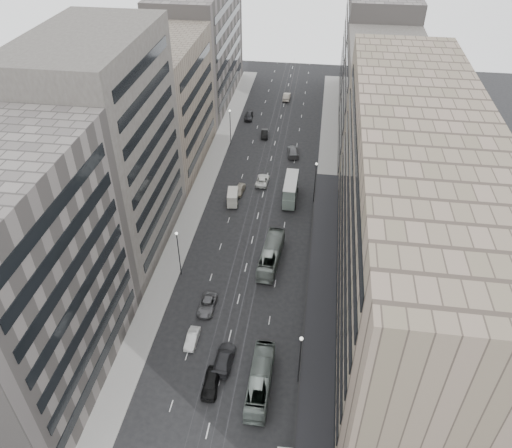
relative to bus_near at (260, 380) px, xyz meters
The scene contains 29 objects.
ground 8.47m from the bus_near, 128.23° to the left, with size 220.00×220.00×0.00m, color black.
sidewalk_right 44.60m from the bus_near, 81.17° to the left, with size 4.00×125.00×0.15m, color gray.
sidewalk_left 47.29m from the bus_near, 111.28° to the left, with size 4.00×125.00×0.15m, color gray.
department_store 25.66m from the bus_near, 41.75° to the left, with size 19.20×60.00×30.00m.
building_right_mid 61.69m from the bus_near, 74.40° to the left, with size 15.00×28.00×24.00m, color #44403B.
building_right_far 90.91m from the bus_near, 79.54° to the left, with size 15.00×32.00×28.00m, color slate.
building_left_a 29.92m from the bus_near, behind, with size 15.00×28.00×30.00m, color slate.
building_left_b 40.05m from the bus_near, 136.22° to the left, with size 15.00×26.00×34.00m, color #44403B.
building_left_c 59.94m from the bus_near, 116.90° to the left, with size 15.00×28.00×25.00m, color #6D6255.
building_left_d 90.47m from the bus_near, 107.31° to the left, with size 15.00×38.00×28.00m, color slate.
lamp_right_near 6.07m from the bus_near, 18.80° to the left, with size 0.44×0.44×8.32m.
lamp_right_far 41.96m from the bus_near, 83.76° to the left, with size 0.44×0.44×8.32m.
lamp_left_near 24.05m from the bus_near, 128.70° to the left, with size 0.44×0.44×8.32m.
lamp_left_far 63.42m from the bus_near, 103.57° to the left, with size 0.44×0.44×8.32m.
bus_near is the anchor object (origin of this frame).
bus_far 23.42m from the bus_near, 93.39° to the left, with size 2.62×11.21×3.12m, color gray.
double_decker 41.41m from the bus_near, 89.78° to the left, with size 2.58×8.17×4.46m.
panel_van 40.07m from the bus_near, 104.92° to the left, with size 2.43×4.33×2.61m.
sedan_0 6.05m from the bus_near, behind, with size 1.93×4.79×1.63m, color black.
sedan_1 11.56m from the bus_near, 149.65° to the left, with size 1.40×4.03×1.33m, color silver.
sedan_2 15.28m from the bus_near, 127.56° to the left, with size 2.24×4.85×1.35m, color #5F5E61.
sedan_3 5.96m from the bus_near, 148.90° to the left, with size 2.29×5.63×1.63m, color #28292B.
sedan_4 43.55m from the bus_near, 102.89° to the left, with size 1.70×4.22×1.44m, color #A09785.
sedan_5 66.94m from the bus_near, 96.75° to the left, with size 1.48×4.26×1.40m, color black.
sedan_6 46.89m from the bus_near, 97.05° to the left, with size 2.33×5.05×1.40m, color white.
sedan_7 58.88m from the bus_near, 90.72° to the left, with size 2.33×5.72×1.66m, color #5D5D60.
sedan_8 76.31m from the bus_near, 99.72° to the left, with size 1.90×4.73×1.61m, color #272729.
sedan_9 88.41m from the bus_near, 93.08° to the left, with size 1.73×4.95×1.63m, color #A49888.
pedestrian 9.83m from the bus_near, 43.74° to the right, with size 0.64×0.42×1.76m, color black.
Camera 1 is at (9.78, -43.01, 53.02)m, focal length 35.00 mm.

